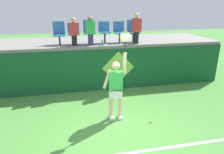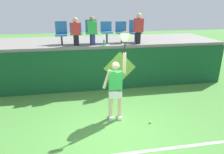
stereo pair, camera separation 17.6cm
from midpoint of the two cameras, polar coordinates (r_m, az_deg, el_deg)
name	(u,v)px [view 1 (the left image)]	position (r m, az deg, el deg)	size (l,w,h in m)	color
ground_plane	(119,134)	(5.66, 0.89, -15.28)	(40.00, 40.00, 0.00)	#478438
court_back_wall	(100,70)	(8.04, -3.87, 1.94)	(10.10, 0.20, 1.61)	#144C28
spectator_platform	(95,42)	(9.09, -5.17, 9.57)	(10.10, 2.69, 0.12)	gray
court_baseline_stripe	(127,153)	(5.06, 2.92, -20.11)	(9.09, 0.08, 0.01)	white
tennis_player	(116,88)	(5.89, 0.22, -2.90)	(0.75, 0.32, 2.55)	white
tennis_ball	(151,122)	(6.19, 9.70, -11.88)	(0.07, 0.07, 0.07)	#D1E533
water_bottle	(102,43)	(7.88, -3.29, 9.30)	(0.06, 0.06, 0.21)	#26B272
stadium_chair_0	(59,32)	(8.35, -14.84, 11.68)	(0.44, 0.42, 0.85)	#38383D
stadium_chair_1	(74,32)	(8.33, -11.03, 11.95)	(0.44, 0.42, 0.79)	#38383D
stadium_chair_2	(89,30)	(8.36, -6.81, 12.49)	(0.44, 0.42, 0.90)	#38383D
stadium_chair_3	(104,31)	(8.43, -2.69, 12.50)	(0.44, 0.42, 0.82)	#38383D
stadium_chair_4	(119,31)	(8.55, 1.38, 12.52)	(0.44, 0.42, 0.81)	#38383D
stadium_chair_5	(133,30)	(8.70, 5.10, 12.62)	(0.44, 0.42, 0.87)	#38383D
spectator_0	(90,31)	(7.96, -6.55, 12.47)	(0.34, 0.20, 1.05)	navy
spectator_1	(136,28)	(8.25, 6.07, 13.20)	(0.34, 0.20, 1.15)	black
spectator_2	(74,31)	(7.92, -11.00, 12.12)	(0.34, 0.20, 1.02)	black
wall_signage_mount	(118,89)	(8.34, 1.04, -3.23)	(1.27, 0.01, 1.52)	#144C28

